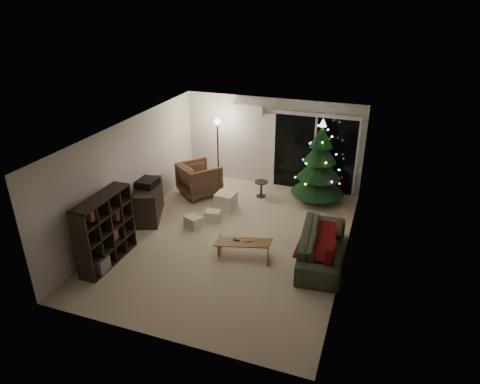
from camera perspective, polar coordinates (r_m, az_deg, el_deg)
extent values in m
plane|color=beige|center=(9.73, -1.15, -6.23)|extent=(6.50, 6.50, 0.00)
plane|color=white|center=(8.69, -1.30, 7.96)|extent=(6.50, 6.50, 0.00)
cube|color=silver|center=(12.02, 4.29, 6.61)|extent=(5.00, 0.02, 2.50)
cube|color=silver|center=(6.62, -11.37, -10.76)|extent=(5.00, 0.02, 2.50)
cube|color=silver|center=(10.23, -14.45, 2.42)|extent=(0.02, 6.50, 2.50)
cube|color=silver|center=(8.66, 14.45, -1.88)|extent=(0.02, 6.50, 2.50)
cube|color=black|center=(11.83, 9.85, 4.96)|extent=(2.20, 0.02, 2.10)
cube|color=white|center=(11.85, 0.95, 10.94)|extent=(0.90, 0.22, 0.28)
cube|color=#3F3833|center=(12.72, 9.92, 1.08)|extent=(2.60, 1.00, 0.10)
cube|color=white|center=(12.88, 10.43, 4.00)|extent=(2.20, 0.06, 1.00)
cube|color=black|center=(10.67, -11.97, -1.26)|extent=(0.97, 1.42, 0.83)
cube|color=black|center=(10.46, -12.21, 1.22)|extent=(0.42, 0.50, 0.18)
imported|color=brown|center=(11.64, -5.44, 1.70)|extent=(1.37, 1.37, 0.90)
cube|color=silver|center=(10.94, -1.91, -1.19)|extent=(0.51, 0.51, 0.43)
cube|color=beige|center=(10.18, -6.24, -3.96)|extent=(0.47, 0.42, 0.27)
cube|color=beige|center=(10.41, -3.64, -3.20)|extent=(0.41, 0.33, 0.26)
cylinder|color=black|center=(11.58, 2.85, 0.41)|extent=(0.36, 0.36, 0.44)
cylinder|color=black|center=(12.00, -2.96, 5.11)|extent=(0.31, 0.31, 1.91)
imported|color=#2C3024|center=(9.04, 10.88, -7.08)|extent=(1.04, 2.26, 0.64)
cube|color=#5C0A0E|center=(8.97, 10.33, -6.20)|extent=(0.68, 1.58, 0.05)
cube|color=olive|center=(9.44, 13.17, -3.96)|extent=(0.16, 0.43, 0.42)
cube|color=#5C0A0E|center=(8.33, 11.98, -8.12)|extent=(0.16, 0.43, 0.42)
cube|color=black|center=(8.98, -0.46, -6.42)|extent=(0.14, 0.04, 0.02)
cube|color=slate|center=(8.95, 1.16, -6.55)|extent=(0.14, 0.08, 0.02)
cone|color=#16391E|center=(11.16, 10.58, 4.01)|extent=(1.71, 1.71, 2.24)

